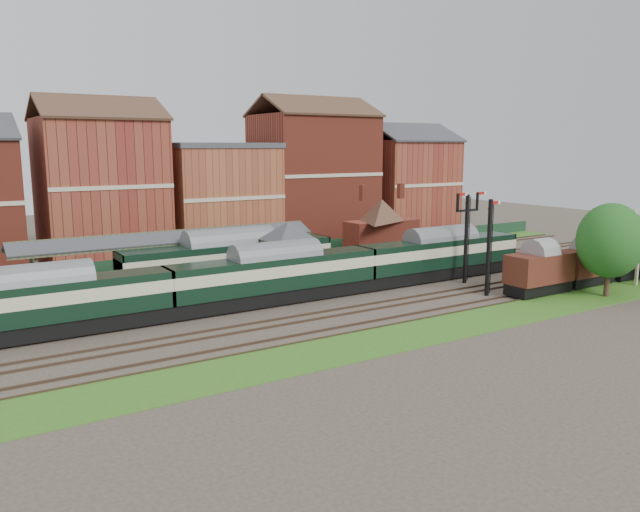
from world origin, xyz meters
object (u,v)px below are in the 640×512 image
signal_box (289,254)px  semaphore_bracket (467,232)px  goods_van_a (539,270)px  dmu_train (276,274)px  platform_railcar (229,261)px

signal_box → semaphore_bracket: semaphore_bracket is taller
semaphore_bracket → goods_van_a: semaphore_bracket is taller
signal_box → dmu_train: signal_box is taller
dmu_train → goods_van_a: dmu_train is taller
semaphore_bracket → goods_van_a: size_ratio=1.36×
signal_box → goods_van_a: size_ratio=1.00×
signal_box → goods_van_a: 20.95m
dmu_train → goods_van_a: (19.96, -9.00, -0.28)m
signal_box → dmu_train: size_ratio=0.12×
semaphore_bracket → goods_van_a: bearing=-73.6°
signal_box → dmu_train: (-3.01, -3.25, -0.84)m
signal_box → platform_railcar: bearing=141.0°
semaphore_bracket → dmu_train: 18.36m
platform_railcar → goods_van_a: bearing=-36.5°
goods_van_a → platform_railcar: bearing=143.5°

